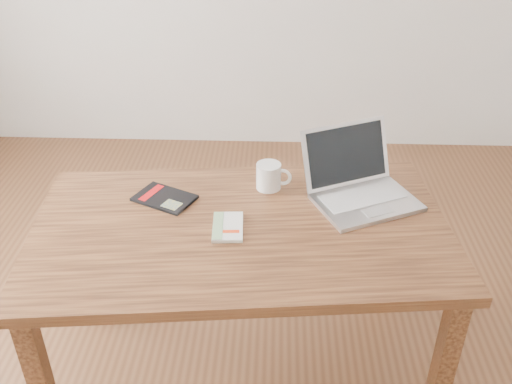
{
  "coord_description": "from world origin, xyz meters",
  "views": [
    {
      "loc": [
        0.24,
        -1.74,
        1.89
      ],
      "look_at": [
        0.17,
        -0.07,
        0.85
      ],
      "focal_mm": 40.0,
      "sensor_mm": 36.0,
      "label": 1
    }
  ],
  "objects_px": {
    "desk": "(241,246)",
    "laptop": "(359,185)",
    "black_guidebook": "(164,198)",
    "white_guidebook": "(228,227)",
    "coffee_mug": "(269,176)"
  },
  "relations": [
    {
      "from": "desk",
      "to": "black_guidebook",
      "type": "bearing_deg",
      "value": 146.21
    },
    {
      "from": "black_guidebook",
      "to": "laptop",
      "type": "height_order",
      "value": "laptop"
    },
    {
      "from": "white_guidebook",
      "to": "black_guidebook",
      "type": "distance_m",
      "value": 0.31
    },
    {
      "from": "desk",
      "to": "coffee_mug",
      "type": "xyz_separation_m",
      "value": [
        0.09,
        0.25,
        0.14
      ]
    },
    {
      "from": "black_guidebook",
      "to": "coffee_mug",
      "type": "xyz_separation_m",
      "value": [
        0.39,
        0.1,
        0.05
      ]
    },
    {
      "from": "black_guidebook",
      "to": "laptop",
      "type": "distance_m",
      "value": 0.72
    },
    {
      "from": "laptop",
      "to": "white_guidebook",
      "type": "bearing_deg",
      "value": -179.12
    },
    {
      "from": "white_guidebook",
      "to": "black_guidebook",
      "type": "bearing_deg",
      "value": 141.59
    },
    {
      "from": "white_guidebook",
      "to": "laptop",
      "type": "relative_size",
      "value": 0.38
    },
    {
      "from": "white_guidebook",
      "to": "laptop",
      "type": "bearing_deg",
      "value": 22.64
    },
    {
      "from": "desk",
      "to": "black_guidebook",
      "type": "distance_m",
      "value": 0.35
    },
    {
      "from": "white_guidebook",
      "to": "coffee_mug",
      "type": "xyz_separation_m",
      "value": [
        0.14,
        0.28,
        0.05
      ]
    },
    {
      "from": "black_guidebook",
      "to": "laptop",
      "type": "bearing_deg",
      "value": -59.9
    },
    {
      "from": "laptop",
      "to": "desk",
      "type": "bearing_deg",
      "value": -179.07
    },
    {
      "from": "desk",
      "to": "laptop",
      "type": "distance_m",
      "value": 0.49
    }
  ]
}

